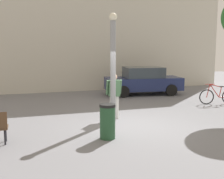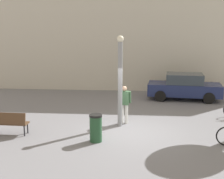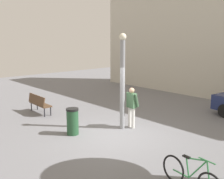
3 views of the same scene
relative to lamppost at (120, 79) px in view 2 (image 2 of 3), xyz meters
The scene contains 7 objects.
ground_plane 2.20m from the lamppost, 59.31° to the right, with size 36.00×36.00×0.00m, color slate.
building_facade 8.85m from the lamppost, 87.22° to the left, with size 19.30×2.00×8.11m, color beige.
lamppost is the anchor object (origin of this frame).
person_by_lamppost 1.15m from the lamppost, 65.22° to the left, with size 0.60×0.30×1.67m.
park_bench 4.81m from the lamppost, 161.56° to the right, with size 1.61×0.52×0.92m.
parked_car_navy 6.45m from the lamppost, 56.10° to the left, with size 4.37×2.19×1.55m.
trash_bin 2.54m from the lamppost, 112.71° to the right, with size 0.47×0.47×1.02m.
Camera 2 is at (0.19, -11.20, 3.96)m, focal length 46.53 mm.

